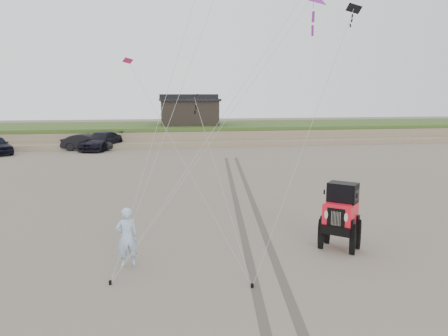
{
  "coord_description": "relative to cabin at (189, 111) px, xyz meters",
  "views": [
    {
      "loc": [
        -2.29,
        -11.42,
        5.08
      ],
      "look_at": [
        0.16,
        3.0,
        2.6
      ],
      "focal_mm": 35.0,
      "sensor_mm": 36.0,
      "label": 1
    }
  ],
  "objects": [
    {
      "name": "jeep",
      "position": [
        1.79,
        -35.41,
        -2.35
      ],
      "size": [
        4.68,
        4.93,
        1.77
      ],
      "primitive_type": null,
      "rotation": [
        0.0,
        0.0,
        -0.72
      ],
      "color": "red",
      "rests_on": "ground"
    },
    {
      "name": "stake_main",
      "position": [
        -5.47,
        -36.97,
        -3.18
      ],
      "size": [
        0.08,
        0.08,
        0.12
      ],
      "primitive_type": "cylinder",
      "color": "black",
      "rests_on": "ground"
    },
    {
      "name": "dune_ridge",
      "position": [
        -2.0,
        0.5,
        -2.42
      ],
      "size": [
        160.0,
        14.25,
        1.73
      ],
      "color": "#7A6B54",
      "rests_on": "ground"
    },
    {
      "name": "cabin",
      "position": [
        0.0,
        0.0,
        0.0
      ],
      "size": [
        6.4,
        5.4,
        3.35
      ],
      "color": "black",
      "rests_on": "dune_ridge"
    },
    {
      "name": "stake_aux",
      "position": [
        -1.73,
        -37.8,
        -3.18
      ],
      "size": [
        0.08,
        0.08,
        0.12
      ],
      "primitive_type": "cylinder",
      "color": "black",
      "rests_on": "ground"
    },
    {
      "name": "tire_tracks",
      "position": [
        0.0,
        -29.0,
        -3.23
      ],
      "size": [
        5.22,
        29.74,
        0.01
      ],
      "color": "#4C443D",
      "rests_on": "ground"
    },
    {
      "name": "truck_c",
      "position": [
        -8.76,
        -7.06,
        -2.43
      ],
      "size": [
        4.15,
        6.02,
        1.62
      ],
      "primitive_type": "imported",
      "rotation": [
        0.0,
        0.0,
        -0.38
      ],
      "color": "black",
      "rests_on": "ground"
    },
    {
      "name": "truck_b",
      "position": [
        -10.0,
        -7.19,
        -2.5
      ],
      "size": [
        4.72,
        2.47,
        1.48
      ],
      "primitive_type": "imported",
      "rotation": [
        0.0,
        0.0,
        1.36
      ],
      "color": "black",
      "rests_on": "ground"
    },
    {
      "name": "man",
      "position": [
        -5.06,
        -35.7,
        -2.34
      ],
      "size": [
        0.74,
        0.57,
        1.8
      ],
      "primitive_type": "imported",
      "rotation": [
        0.0,
        0.0,
        3.37
      ],
      "color": "#89A9D3",
      "rests_on": "ground"
    },
    {
      "name": "ground",
      "position": [
        -2.0,
        -37.0,
        -3.24
      ],
      "size": [
        160.0,
        160.0,
        0.0
      ],
      "primitive_type": "plane",
      "color": "#6B6054",
      "rests_on": "ground"
    }
  ]
}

